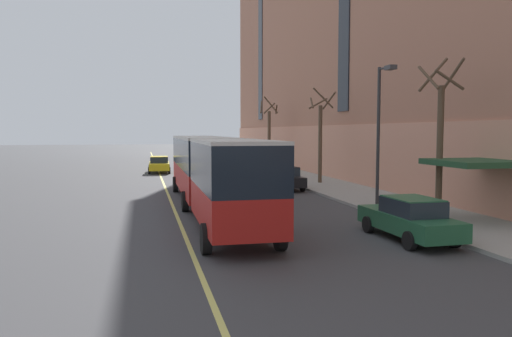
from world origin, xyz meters
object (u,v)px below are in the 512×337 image
object	(u,v)px
parked_car_green_0	(409,218)
street_tree_far_uptown	(320,136)
parked_car_black_4	(283,178)
parked_car_red_2	(235,161)
street_tree_mid_block	(440,137)
city_bus	(210,168)
parked_car_champagne_5	(252,167)
street_tree_far_downtown	(269,133)
taxi_cab	(159,164)
street_lamp	(381,122)

from	to	relation	value
parked_car_green_0	street_tree_far_uptown	xyz separation A→B (m)	(3.39, 18.48, 2.81)
parked_car_black_4	street_tree_far_uptown	size ratio (longest dim) A/B	0.68
parked_car_red_2	street_tree_mid_block	size ratio (longest dim) A/B	0.65
city_bus	street_tree_far_uptown	distance (m)	14.15
parked_car_champagne_5	street_tree_far_downtown	size ratio (longest dim) A/B	0.64
parked_car_green_0	street_tree_mid_block	world-z (taller)	street_tree_mid_block
street_tree_far_uptown	street_tree_far_downtown	xyz separation A→B (m)	(-0.02, 15.04, 0.14)
parked_car_champagne_5	taxi_cab	bearing A→B (deg)	147.30
parked_car_champagne_5	street_lamp	bearing A→B (deg)	-85.17
parked_car_black_4	street_tree_mid_block	size ratio (longest dim) A/B	0.67
parked_car_black_4	parked_car_champagne_5	xyz separation A→B (m)	(0.20, 10.60, -0.00)
street_tree_far_uptown	street_lamp	xyz separation A→B (m)	(-1.56, -12.53, 0.74)
parked_car_green_0	street_lamp	bearing A→B (deg)	72.97
city_bus	street_tree_far_uptown	xyz separation A→B (m)	(9.50, 10.37, 1.50)
parked_car_green_0	street_tree_far_uptown	bearing A→B (deg)	79.61
parked_car_black_4	street_tree_mid_block	distance (m)	13.42
parked_car_black_4	parked_car_green_0	bearing A→B (deg)	-89.57
parked_car_black_4	taxi_cab	xyz separation A→B (m)	(-7.68, 15.66, -0.00)
city_bus	street_lamp	distance (m)	8.52
street_tree_far_uptown	street_tree_far_downtown	world-z (taller)	street_tree_far_downtown
parked_car_green_0	parked_car_champagne_5	world-z (taller)	same
street_lamp	street_tree_far_downtown	bearing A→B (deg)	86.79
street_tree_mid_block	street_tree_far_uptown	distance (m)	15.05
street_tree_far_downtown	parked_car_red_2	bearing A→B (deg)	155.07
city_bus	street_lamp	world-z (taller)	street_lamp
taxi_cab	parked_car_red_2	bearing A→B (deg)	22.94
taxi_cab	street_tree_far_downtown	xyz separation A→B (m)	(11.17, 1.80, 2.95)
parked_car_red_2	parked_car_black_4	world-z (taller)	same
parked_car_red_2	taxi_cab	distance (m)	8.55
parked_car_red_2	street_tree_far_uptown	distance (m)	17.13
city_bus	street_tree_far_uptown	size ratio (longest dim) A/B	2.94
parked_car_black_4	taxi_cab	distance (m)	17.44
parked_car_green_0	taxi_cab	size ratio (longest dim) A/B	1.04
parked_car_green_0	parked_car_champagne_5	bearing A→B (deg)	89.84
parked_car_green_0	parked_car_red_2	bearing A→B (deg)	89.88
parked_car_champagne_5	parked_car_green_0	bearing A→B (deg)	-90.16
parked_car_red_2	street_tree_far_downtown	distance (m)	4.68
city_bus	street_tree_far_downtown	distance (m)	27.18
street_tree_far_uptown	street_lamp	bearing A→B (deg)	-97.12
parked_car_red_2	parked_car_champagne_5	world-z (taller)	same
city_bus	parked_car_champagne_5	distance (m)	19.61
city_bus	parked_car_red_2	world-z (taller)	city_bus
parked_car_red_2	parked_car_champagne_5	bearing A→B (deg)	-89.97
parked_car_champagne_5	taxi_cab	world-z (taller)	same
taxi_cab	street_tree_mid_block	bearing A→B (deg)	-68.44
parked_car_green_0	street_tree_mid_block	distance (m)	5.61
street_tree_mid_block	street_tree_far_uptown	bearing A→B (deg)	89.94
parked_car_red_2	street_lamp	world-z (taller)	street_lamp
city_bus	taxi_cab	size ratio (longest dim) A/B	4.38
parked_car_champagne_5	street_tree_far_uptown	bearing A→B (deg)	-67.96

